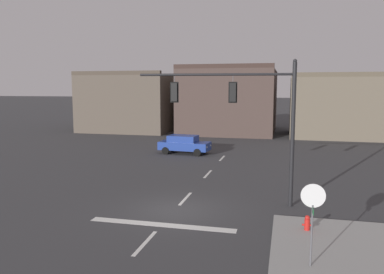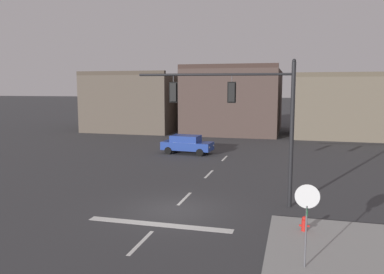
% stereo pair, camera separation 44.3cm
% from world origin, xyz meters
% --- Properties ---
extents(ground_plane, '(400.00, 400.00, 0.00)m').
position_xyz_m(ground_plane, '(0.00, 0.00, 0.00)').
color(ground_plane, '#353538').
extents(sidewalk_near_corner, '(5.00, 8.00, 0.15)m').
position_xyz_m(sidewalk_near_corner, '(7.11, -4.00, 0.07)').
color(sidewalk_near_corner, gray).
rests_on(sidewalk_near_corner, ground).
extents(stop_bar_paint, '(6.40, 0.50, 0.01)m').
position_xyz_m(stop_bar_paint, '(0.00, -2.00, 0.00)').
color(stop_bar_paint, silver).
rests_on(stop_bar_paint, ground).
extents(lane_centreline, '(0.16, 26.40, 0.01)m').
position_xyz_m(lane_centreline, '(0.00, 2.00, 0.00)').
color(lane_centreline, silver).
rests_on(lane_centreline, ground).
extents(signal_mast_near_side, '(7.58, 0.81, 7.13)m').
position_xyz_m(signal_mast_near_side, '(3.19, 1.80, 4.76)').
color(signal_mast_near_side, black).
rests_on(signal_mast_near_side, ground).
extents(stop_sign, '(0.76, 0.64, 2.83)m').
position_xyz_m(stop_sign, '(5.91, -4.80, 2.14)').
color(stop_sign, '#56565B').
rests_on(stop_sign, ground).
extents(car_lot_nearside, '(4.57, 2.22, 1.61)m').
position_xyz_m(car_lot_nearside, '(-3.61, 15.44, 0.86)').
color(car_lot_nearside, navy).
rests_on(car_lot_nearside, ground).
extents(fire_hydrant, '(0.40, 0.30, 0.75)m').
position_xyz_m(fire_hydrant, '(5.96, -1.57, 0.33)').
color(fire_hydrant, red).
rests_on(fire_hydrant, ground).
extents(building_row, '(49.03, 13.93, 11.20)m').
position_xyz_m(building_row, '(2.75, 32.79, 4.13)').
color(building_row, brown).
rests_on(building_row, ground).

